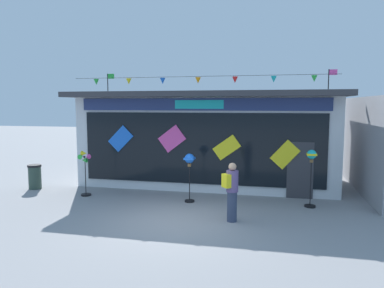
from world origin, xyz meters
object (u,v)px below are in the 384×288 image
kite_shop_building (210,137)px  wind_spinner_left (189,165)px  person_near_camera (232,191)px  trash_bin (35,177)px  wind_spinner_center_left (311,165)px  wind_spinner_far_left (85,166)px

kite_shop_building → wind_spinner_left: kite_shop_building is taller
person_near_camera → trash_bin: size_ratio=1.76×
wind_spinner_left → person_near_camera: 2.44m
trash_bin → wind_spinner_left: bearing=-5.1°
wind_spinner_center_left → trash_bin: bearing=178.2°
wind_spinner_left → trash_bin: (-6.37, 0.57, -0.80)m
kite_shop_building → person_near_camera: bearing=-74.1°
kite_shop_building → wind_spinner_far_left: (-3.94, -3.74, -0.82)m
wind_spinner_far_left → person_near_camera: size_ratio=0.98×
wind_spinner_far_left → person_near_camera: 5.80m
kite_shop_building → trash_bin: kite_shop_building is taller
wind_spinner_left → person_near_camera: person_near_camera is taller
kite_shop_building → wind_spinner_left: 3.79m
wind_spinner_far_left → wind_spinner_center_left: 7.84m
person_near_camera → wind_spinner_left: bearing=1.2°
wind_spinner_far_left → person_near_camera: (5.51, -1.77, -0.20)m
wind_spinner_center_left → trash_bin: (-10.32, 0.32, -0.90)m
kite_shop_building → wind_spinner_far_left: size_ratio=6.35×
wind_spinner_far_left → trash_bin: 2.63m
wind_spinner_left → wind_spinner_center_left: (3.94, 0.25, 0.09)m
wind_spinner_left → kite_shop_building: bearing=89.1°
trash_bin → wind_spinner_far_left: bearing=-12.9°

